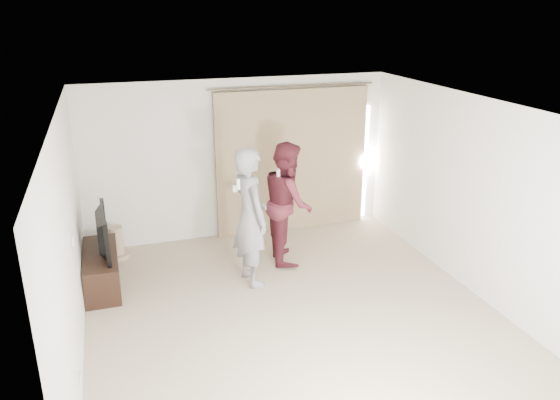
% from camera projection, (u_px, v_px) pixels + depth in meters
% --- Properties ---
extents(floor, '(5.50, 5.50, 0.00)m').
position_uv_depth(floor, '(293.00, 314.00, 6.86)').
color(floor, tan).
rests_on(floor, ground).
extents(wall_back, '(5.00, 0.04, 2.60)m').
position_uv_depth(wall_back, '(239.00, 159.00, 8.88)').
color(wall_back, silver).
rests_on(wall_back, ground).
extents(wall_left, '(0.04, 5.50, 2.60)m').
position_uv_depth(wall_left, '(69.00, 246.00, 5.69)').
color(wall_left, silver).
rests_on(wall_left, ground).
extents(ceiling, '(5.00, 5.50, 0.01)m').
position_uv_depth(ceiling, '(295.00, 109.00, 5.97)').
color(ceiling, silver).
rests_on(ceiling, wall_back).
extents(curtain, '(2.80, 0.11, 2.46)m').
position_uv_depth(curtain, '(293.00, 161.00, 9.11)').
color(curtain, tan).
rests_on(curtain, ground).
extents(tv_console, '(0.45, 1.30, 0.50)m').
position_uv_depth(tv_console, '(102.00, 269.00, 7.48)').
color(tv_console, black).
rests_on(tv_console, ground).
extents(tv, '(0.17, 1.05, 0.60)m').
position_uv_depth(tv, '(97.00, 232.00, 7.29)').
color(tv, black).
rests_on(tv, tv_console).
extents(scratching_post, '(0.37, 0.37, 0.50)m').
position_uv_depth(scratching_post, '(117.00, 245.00, 8.35)').
color(scratching_post, tan).
rests_on(scratching_post, ground).
extents(person_man, '(0.57, 0.77, 1.94)m').
position_uv_depth(person_man, '(250.00, 217.00, 7.36)').
color(person_man, gray).
rests_on(person_man, ground).
extents(person_woman, '(0.82, 0.99, 1.82)m').
position_uv_depth(person_woman, '(288.00, 202.00, 8.07)').
color(person_woman, '#5A1E29').
rests_on(person_woman, ground).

